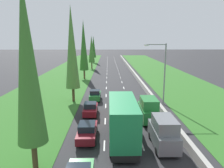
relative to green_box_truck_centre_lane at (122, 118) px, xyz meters
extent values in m
plane|color=#28282B|center=(0.06, 43.86, -2.18)|extent=(300.00, 300.00, 0.00)
cube|color=#2D6623|center=(-12.59, 43.86, -2.16)|extent=(14.00, 140.00, 0.04)
cube|color=#2D6623|center=(14.41, 43.86, -2.16)|extent=(14.00, 140.00, 0.04)
cube|color=#9E9B93|center=(5.76, 43.86, -1.76)|extent=(0.44, 120.00, 0.85)
cube|color=white|center=(-1.69, -1.14, -2.18)|extent=(0.14, 2.00, 0.01)
cube|color=white|center=(-1.69, 4.86, -2.18)|extent=(0.14, 2.00, 0.01)
cube|color=white|center=(-1.69, 10.86, -2.18)|extent=(0.14, 2.00, 0.01)
cube|color=white|center=(-1.69, 16.86, -2.18)|extent=(0.14, 2.00, 0.01)
cube|color=white|center=(-1.69, 22.86, -2.18)|extent=(0.14, 2.00, 0.01)
cube|color=white|center=(-1.69, 28.86, -2.18)|extent=(0.14, 2.00, 0.01)
cube|color=white|center=(-1.69, 34.86, -2.18)|extent=(0.14, 2.00, 0.01)
cube|color=white|center=(-1.69, 40.86, -2.18)|extent=(0.14, 2.00, 0.01)
cube|color=white|center=(-1.69, 46.86, -2.18)|extent=(0.14, 2.00, 0.01)
cube|color=white|center=(-1.69, 52.86, -2.18)|extent=(0.14, 2.00, 0.01)
cube|color=white|center=(-1.69, 58.86, -2.18)|extent=(0.14, 2.00, 0.01)
cube|color=white|center=(-1.69, 64.86, -2.18)|extent=(0.14, 2.00, 0.01)
cube|color=white|center=(-1.69, 70.86, -2.18)|extent=(0.14, 2.00, 0.01)
cube|color=white|center=(-1.69, 76.86, -2.18)|extent=(0.14, 2.00, 0.01)
cube|color=white|center=(-1.69, 82.86, -2.18)|extent=(0.14, 2.00, 0.01)
cube|color=white|center=(-1.69, 88.86, -2.18)|extent=(0.14, 2.00, 0.01)
cube|color=white|center=(-1.69, 94.86, -2.18)|extent=(0.14, 2.00, 0.01)
cube|color=white|center=(-1.69, 100.86, -2.18)|extent=(0.14, 2.00, 0.01)
cube|color=white|center=(1.81, -1.14, -2.18)|extent=(0.14, 2.00, 0.01)
cube|color=white|center=(1.81, 4.86, -2.18)|extent=(0.14, 2.00, 0.01)
cube|color=white|center=(1.81, 10.86, -2.18)|extent=(0.14, 2.00, 0.01)
cube|color=white|center=(1.81, 16.86, -2.18)|extent=(0.14, 2.00, 0.01)
cube|color=white|center=(1.81, 22.86, -2.18)|extent=(0.14, 2.00, 0.01)
cube|color=white|center=(1.81, 28.86, -2.18)|extent=(0.14, 2.00, 0.01)
cube|color=white|center=(1.81, 34.86, -2.18)|extent=(0.14, 2.00, 0.01)
cube|color=white|center=(1.81, 40.86, -2.18)|extent=(0.14, 2.00, 0.01)
cube|color=white|center=(1.81, 46.86, -2.18)|extent=(0.14, 2.00, 0.01)
cube|color=white|center=(1.81, 52.86, -2.18)|extent=(0.14, 2.00, 0.01)
cube|color=white|center=(1.81, 58.86, -2.18)|extent=(0.14, 2.00, 0.01)
cube|color=white|center=(1.81, 64.86, -2.18)|extent=(0.14, 2.00, 0.01)
cube|color=white|center=(1.81, 70.86, -2.18)|extent=(0.14, 2.00, 0.01)
cube|color=white|center=(1.81, 76.86, -2.18)|extent=(0.14, 2.00, 0.01)
cube|color=white|center=(1.81, 82.86, -2.18)|extent=(0.14, 2.00, 0.01)
cube|color=white|center=(1.81, 88.86, -2.18)|extent=(0.14, 2.00, 0.01)
cube|color=white|center=(1.81, 94.86, -2.18)|extent=(0.14, 2.00, 0.01)
cube|color=white|center=(1.81, 100.86, -2.18)|extent=(0.14, 2.00, 0.01)
cube|color=black|center=(0.00, 0.20, -1.58)|extent=(2.20, 9.40, 0.56)
cube|color=orange|center=(0.00, 3.80, -0.05)|extent=(2.40, 2.20, 2.50)
cube|color=#1E7F47|center=(0.00, -0.90, 0.35)|extent=(2.44, 7.20, 3.30)
cylinder|color=black|center=(-1.12, 3.50, -1.86)|extent=(0.22, 0.64, 0.64)
cylinder|color=black|center=(1.12, 3.50, -1.86)|extent=(0.22, 0.64, 0.64)
cylinder|color=black|center=(-1.12, -1.98, -1.86)|extent=(0.22, 0.64, 0.64)
cylinder|color=black|center=(1.12, -1.98, -1.86)|extent=(0.22, 0.64, 0.64)
cylinder|color=black|center=(-1.12, -3.06, -1.86)|extent=(0.22, 0.64, 0.64)
cylinder|color=black|center=(1.12, -3.06, -1.86)|extent=(0.22, 0.64, 0.64)
cube|color=maroon|center=(-3.37, 0.31, -1.50)|extent=(1.76, 4.50, 0.72)
cube|color=#19232D|center=(-3.37, 0.16, -0.84)|extent=(1.56, 1.90, 0.60)
cylinder|color=black|center=(-4.17, 1.71, -1.86)|extent=(0.22, 0.64, 0.64)
cylinder|color=black|center=(-2.57, 1.71, -1.86)|extent=(0.22, 0.64, 0.64)
cylinder|color=black|center=(-4.17, -1.08, -1.86)|extent=(0.22, 0.64, 0.64)
cylinder|color=black|center=(-2.57, -1.08, -1.86)|extent=(0.22, 0.64, 0.64)
cube|color=maroon|center=(-3.59, 7.11, -1.48)|extent=(1.68, 3.90, 0.76)
cube|color=#19232D|center=(-3.59, 6.81, -0.78)|extent=(1.52, 1.60, 0.64)
cylinder|color=black|center=(-4.35, 8.31, -1.86)|extent=(0.22, 0.64, 0.64)
cylinder|color=black|center=(-2.83, 8.31, -1.86)|extent=(0.22, 0.64, 0.64)
cylinder|color=black|center=(-4.35, 5.90, -1.86)|extent=(0.22, 0.64, 0.64)
cylinder|color=black|center=(-2.83, 5.90, -1.86)|extent=(0.22, 0.64, 0.64)
cube|color=#237A33|center=(-3.42, 14.01, -1.48)|extent=(1.68, 3.90, 0.76)
cube|color=#19232D|center=(-3.42, 13.71, -0.78)|extent=(1.52, 1.60, 0.64)
cylinder|color=black|center=(-4.18, 15.22, -1.86)|extent=(0.22, 0.64, 0.64)
cylinder|color=black|center=(-2.66, 15.22, -1.86)|extent=(0.22, 0.64, 0.64)
cylinder|color=black|center=(-4.18, 12.80, -1.86)|extent=(0.22, 0.64, 0.64)
cylinder|color=black|center=(-2.66, 12.80, -1.86)|extent=(0.22, 0.64, 0.64)
cube|color=yellow|center=(0.22, 9.73, -1.50)|extent=(1.76, 4.50, 0.72)
cube|color=#19232D|center=(0.22, 9.58, -0.84)|extent=(1.56, 1.90, 0.60)
cylinder|color=black|center=(-0.58, 11.12, -1.86)|extent=(0.22, 0.64, 0.64)
cylinder|color=black|center=(1.02, 11.12, -1.86)|extent=(0.22, 0.64, 0.64)
cylinder|color=black|center=(-0.58, 8.33, -1.86)|extent=(0.22, 0.64, 0.64)
cylinder|color=black|center=(1.02, 8.33, -1.86)|extent=(0.22, 0.64, 0.64)
cube|color=slate|center=(3.65, -1.32, -1.16)|extent=(1.90, 4.90, 1.40)
cube|color=slate|center=(3.65, -1.62, 0.09)|extent=(1.80, 3.10, 1.10)
cylinder|color=black|center=(2.78, 0.20, -1.86)|extent=(0.22, 0.64, 0.64)
cylinder|color=black|center=(4.52, 0.20, -1.86)|extent=(0.22, 0.64, 0.64)
cylinder|color=black|center=(2.78, -2.84, -1.86)|extent=(0.22, 0.64, 0.64)
cylinder|color=black|center=(4.52, -2.84, -1.86)|extent=(0.22, 0.64, 0.64)
cube|color=#237A33|center=(3.47, 5.09, -1.16)|extent=(1.90, 4.90, 1.40)
cube|color=#237A33|center=(3.47, 4.79, 0.09)|extent=(1.80, 3.10, 1.10)
cylinder|color=black|center=(2.60, 6.61, -1.86)|extent=(0.22, 0.64, 0.64)
cylinder|color=black|center=(4.34, 6.61, -1.86)|extent=(0.22, 0.64, 0.64)
cylinder|color=black|center=(2.60, 3.58, -1.86)|extent=(0.22, 0.64, 0.64)
cylinder|color=black|center=(4.34, 3.58, -1.86)|extent=(0.22, 0.64, 0.64)
cylinder|color=#4C3823|center=(-6.79, -4.67, -1.08)|extent=(0.41, 0.41, 2.20)
cone|color=#3D752D|center=(-6.79, -4.67, 5.80)|extent=(2.14, 2.14, 11.58)
cylinder|color=#4C3823|center=(-6.76, 13.36, -1.08)|extent=(0.41, 0.41, 2.20)
cone|color=#4C7F38|center=(-6.76, 13.36, 6.21)|extent=(2.16, 2.16, 12.39)
cylinder|color=#4C3823|center=(-7.20, 33.25, -1.08)|extent=(0.41, 0.41, 2.20)
cone|color=#2D6623|center=(-7.20, 33.25, 6.00)|extent=(2.15, 2.15, 11.98)
cylinder|color=#4C3823|center=(-6.72, 51.66, -1.08)|extent=(0.40, 0.40, 2.20)
cone|color=#3D752D|center=(-6.72, 51.66, 4.34)|extent=(2.07, 2.07, 8.65)
cylinder|color=#4C3823|center=(-7.38, 70.98, -1.08)|extent=(0.40, 0.40, 2.20)
cone|color=#2D6623|center=(-7.38, 70.98, 4.47)|extent=(2.08, 2.08, 8.92)
cylinder|color=gray|center=(6.96, 11.61, 2.32)|extent=(0.20, 0.20, 9.00)
cylinder|color=gray|center=(5.56, 11.61, 6.67)|extent=(2.80, 0.12, 0.12)
cube|color=silver|center=(4.16, 11.61, 6.57)|extent=(0.60, 0.28, 0.20)
camera|label=1|loc=(-1.30, -19.31, 7.34)|focal=34.49mm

